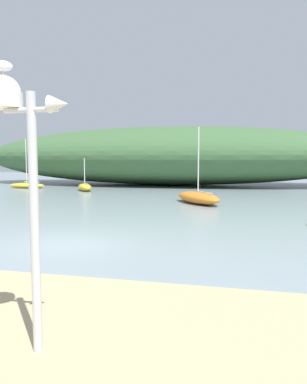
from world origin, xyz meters
TOP-DOWN VIEW (x-y plane):
  - ground_plane at (0.00, 0.00)m, footprint 120.00×120.00m
  - distant_hill at (-2.10, 28.55)m, footprint 43.52×13.79m
  - mast_structure at (2.63, -6.48)m, footprint 1.12×0.46m
  - seagull_on_radar at (2.45, -6.49)m, footprint 0.30×0.25m
  - sailboat_off_point at (-7.62, 18.97)m, footprint 2.57×3.08m
  - sailboat_inner_mooring at (-14.38, 20.64)m, footprint 3.74×1.39m
  - sailboat_west_reach at (3.10, 11.88)m, footprint 3.78×4.34m

SIDE VIEW (x-z plane):
  - ground_plane at x=0.00m, z-range 0.00..0.00m
  - sailboat_inner_mooring at x=-14.38m, z-range -2.10..2.66m
  - sailboat_off_point at x=-7.62m, z-range -1.11..1.77m
  - sailboat_west_reach at x=3.10m, z-range -2.00..2.77m
  - mast_structure at x=2.63m, z-range 1.30..4.91m
  - distant_hill at x=-2.10m, z-range 0.00..6.31m
  - seagull_on_radar at x=2.45m, z-range 3.82..4.05m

